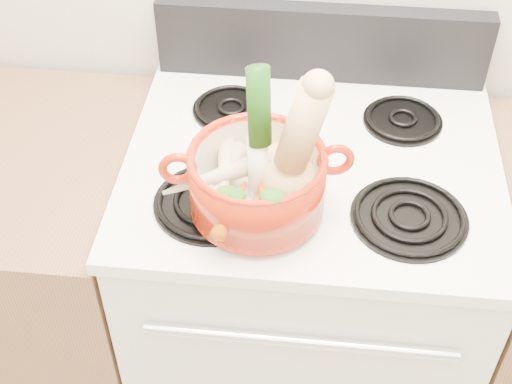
# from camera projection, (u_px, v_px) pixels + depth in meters

# --- Properties ---
(stove_body) EXTENTS (0.76, 0.65, 0.92)m
(stove_body) POSITION_uv_depth(u_px,v_px,m) (302.00, 302.00, 1.82)
(stove_body) COLOR silver
(stove_body) RESTS_ON floor
(cooktop) EXTENTS (0.78, 0.67, 0.03)m
(cooktop) POSITION_uv_depth(u_px,v_px,m) (313.00, 163.00, 1.49)
(cooktop) COLOR white
(cooktop) RESTS_ON stove_body
(control_backsplash) EXTENTS (0.76, 0.05, 0.18)m
(control_backsplash) POSITION_uv_depth(u_px,v_px,m) (322.00, 43.00, 1.64)
(control_backsplash) COLOR black
(control_backsplash) RESTS_ON cooktop
(oven_handle) EXTENTS (0.60, 0.02, 0.02)m
(oven_handle) POSITION_uv_depth(u_px,v_px,m) (299.00, 341.00, 1.36)
(oven_handle) COLOR silver
(oven_handle) RESTS_ON stove_body
(burner_front_left) EXTENTS (0.22, 0.22, 0.02)m
(burner_front_left) POSITION_uv_depth(u_px,v_px,m) (211.00, 201.00, 1.38)
(burner_front_left) COLOR black
(burner_front_left) RESTS_ON cooktop
(burner_front_right) EXTENTS (0.22, 0.22, 0.02)m
(burner_front_right) POSITION_uv_depth(u_px,v_px,m) (409.00, 216.00, 1.35)
(burner_front_right) COLOR black
(burner_front_right) RESTS_ON cooktop
(burner_back_left) EXTENTS (0.17, 0.17, 0.02)m
(burner_back_left) POSITION_uv_depth(u_px,v_px,m) (231.00, 108.00, 1.59)
(burner_back_left) COLOR black
(burner_back_left) RESTS_ON cooktop
(burner_back_right) EXTENTS (0.17, 0.17, 0.02)m
(burner_back_right) POSITION_uv_depth(u_px,v_px,m) (403.00, 119.00, 1.56)
(burner_back_right) COLOR black
(burner_back_right) RESTS_ON cooktop
(dutch_oven) EXTENTS (0.30, 0.30, 0.12)m
(dutch_oven) POSITION_uv_depth(u_px,v_px,m) (257.00, 181.00, 1.31)
(dutch_oven) COLOR #A6200A
(dutch_oven) RESTS_ON burner_front_left
(pot_handle_left) EXTENTS (0.07, 0.03, 0.07)m
(pot_handle_left) POSITION_uv_depth(u_px,v_px,m) (178.00, 168.00, 1.27)
(pot_handle_left) COLOR #A6200A
(pot_handle_left) RESTS_ON dutch_oven
(pot_handle_right) EXTENTS (0.07, 0.03, 0.07)m
(pot_handle_right) POSITION_uv_depth(u_px,v_px,m) (336.00, 160.00, 1.29)
(pot_handle_right) COLOR #A6200A
(pot_handle_right) RESTS_ON dutch_oven
(squash) EXTENTS (0.19, 0.14, 0.28)m
(squash) POSITION_uv_depth(u_px,v_px,m) (304.00, 146.00, 1.24)
(squash) COLOR #DEAF71
(squash) RESTS_ON dutch_oven
(leek) EXTENTS (0.07, 0.09, 0.28)m
(leek) POSITION_uv_depth(u_px,v_px,m) (258.00, 134.00, 1.25)
(leek) COLOR white
(leek) RESTS_ON dutch_oven
(ginger) EXTENTS (0.10, 0.08, 0.05)m
(ginger) POSITION_uv_depth(u_px,v_px,m) (272.00, 155.00, 1.39)
(ginger) COLOR tan
(ginger) RESTS_ON dutch_oven
(parsnip_0) EXTENTS (0.05, 0.21, 0.06)m
(parsnip_0) POSITION_uv_depth(u_px,v_px,m) (224.00, 166.00, 1.37)
(parsnip_0) COLOR beige
(parsnip_0) RESTS_ON dutch_oven
(parsnip_1) EXTENTS (0.09, 0.18, 0.05)m
(parsnip_1) POSITION_uv_depth(u_px,v_px,m) (222.00, 179.00, 1.33)
(parsnip_1) COLOR beige
(parsnip_1) RESTS_ON dutch_oven
(parsnip_2) EXTENTS (0.05, 0.20, 0.06)m
(parsnip_2) POSITION_uv_depth(u_px,v_px,m) (225.00, 172.00, 1.33)
(parsnip_2) COLOR beige
(parsnip_2) RESTS_ON dutch_oven
(parsnip_3) EXTENTS (0.18, 0.10, 0.05)m
(parsnip_3) POSITION_uv_depth(u_px,v_px,m) (207.00, 178.00, 1.31)
(parsnip_3) COLOR beige
(parsnip_3) RESTS_ON dutch_oven
(carrot_0) EXTENTS (0.09, 0.15, 0.04)m
(carrot_0) POSITION_uv_depth(u_px,v_px,m) (258.00, 203.00, 1.30)
(carrot_0) COLOR red
(carrot_0) RESTS_ON dutch_oven
(carrot_1) EXTENTS (0.06, 0.14, 0.04)m
(carrot_1) POSITION_uv_depth(u_px,v_px,m) (232.00, 210.00, 1.28)
(carrot_1) COLOR #CE580A
(carrot_1) RESTS_ON dutch_oven
(carrot_2) EXTENTS (0.08, 0.19, 0.05)m
(carrot_2) POSITION_uv_depth(u_px,v_px,m) (265.00, 195.00, 1.30)
(carrot_2) COLOR #CF610A
(carrot_2) RESTS_ON dutch_oven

